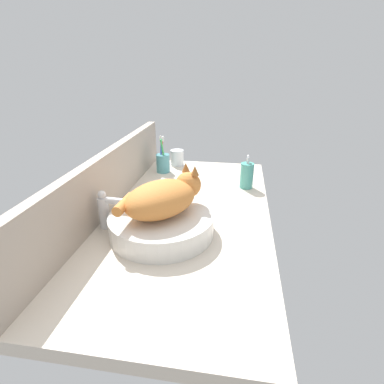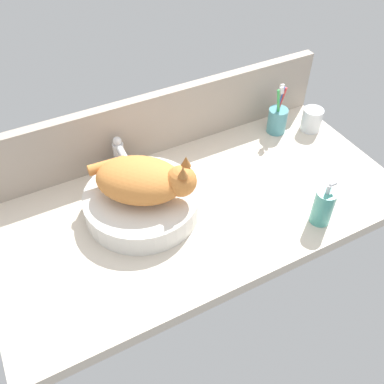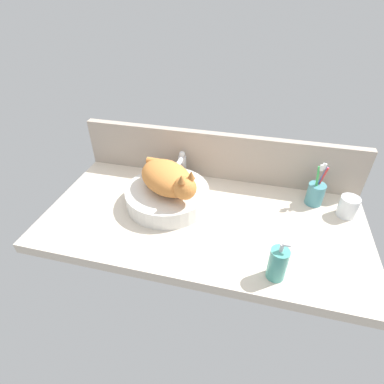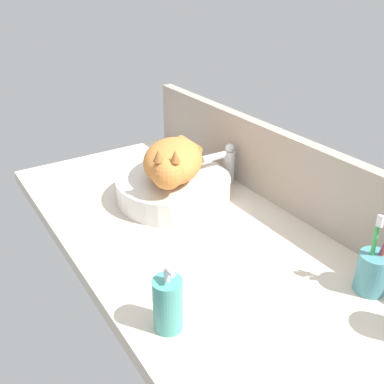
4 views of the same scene
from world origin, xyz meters
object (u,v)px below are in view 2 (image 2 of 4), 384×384
at_px(faucet, 120,155).
at_px(water_glass, 311,121).
at_px(toothbrush_cup, 277,119).
at_px(sink_basin, 142,202).
at_px(soap_dispenser, 323,207).
at_px(cat, 144,180).

bearing_deg(faucet, water_glass, -7.79).
bearing_deg(toothbrush_cup, water_glass, -22.59).
height_order(sink_basin, soap_dispenser, soap_dispenser).
relative_size(cat, toothbrush_cup, 1.61).
relative_size(sink_basin, water_glass, 4.07).
relative_size(sink_basin, toothbrush_cup, 1.82).
xyz_separation_m(toothbrush_cup, water_glass, (0.12, -0.05, -0.02)).
relative_size(soap_dispenser, water_glass, 1.75).
bearing_deg(water_glass, toothbrush_cup, 157.41).
xyz_separation_m(faucet, soap_dispenser, (0.43, -0.47, -0.02)).
bearing_deg(cat, faucet, 91.02).
relative_size(cat, soap_dispenser, 2.06).
distance_m(soap_dispenser, toothbrush_cup, 0.44).
xyz_separation_m(soap_dispenser, toothbrush_cup, (0.14, 0.42, -0.01)).
bearing_deg(sink_basin, faucet, 87.62).
height_order(faucet, water_glass, faucet).
bearing_deg(faucet, toothbrush_cup, -4.55).
xyz_separation_m(cat, water_glass, (0.69, 0.10, -0.09)).
relative_size(toothbrush_cup, water_glass, 2.24).
distance_m(sink_basin, toothbrush_cup, 0.60).
bearing_deg(sink_basin, toothbrush_cup, 13.72).
distance_m(toothbrush_cup, water_glass, 0.13).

